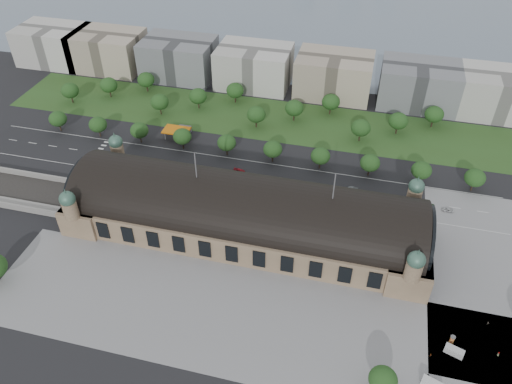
% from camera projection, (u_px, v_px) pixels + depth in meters
% --- Properties ---
extents(ground, '(900.00, 900.00, 0.00)m').
position_uv_depth(ground, '(245.00, 231.00, 213.57)').
color(ground, black).
rests_on(ground, ground).
extents(station, '(150.00, 48.40, 44.30)m').
position_uv_depth(station, '(245.00, 213.00, 207.08)').
color(station, '#9E8162').
rests_on(station, ground).
extents(track_cutting, '(70.00, 24.00, 3.10)m').
position_uv_depth(track_cutting, '(16.00, 194.00, 232.25)').
color(track_cutting, black).
rests_on(track_cutting, ground).
extents(plaza_south, '(190.00, 48.00, 0.12)m').
position_uv_depth(plaza_south, '(240.00, 318.00, 178.60)').
color(plaza_south, gray).
rests_on(plaza_south, ground).
extents(plaza_east, '(56.00, 100.00, 0.12)m').
position_uv_depth(plaza_east, '(500.00, 276.00, 194.11)').
color(plaza_east, gray).
rests_on(plaza_east, ground).
extents(road_slab, '(260.00, 26.00, 0.10)m').
position_uv_depth(road_slab, '(226.00, 173.00, 245.92)').
color(road_slab, black).
rests_on(road_slab, ground).
extents(grass_belt, '(300.00, 45.00, 0.10)m').
position_uv_depth(grass_belt, '(262.00, 118.00, 286.32)').
color(grass_belt, '#2F5120').
rests_on(grass_belt, ground).
extents(petrol_station, '(14.00, 13.00, 5.05)m').
position_uv_depth(petrol_station, '(181.00, 130.00, 270.97)').
color(petrol_station, orange).
rests_on(petrol_station, ground).
extents(lake, '(700.00, 320.00, 0.08)m').
position_uv_depth(lake, '(333.00, 3.00, 437.61)').
color(lake, slate).
rests_on(lake, ground).
extents(office_0, '(45.00, 32.00, 24.00)m').
position_uv_depth(office_0, '(54.00, 45.00, 338.10)').
color(office_0, silver).
rests_on(office_0, ground).
extents(office_1, '(45.00, 32.00, 24.00)m').
position_uv_depth(office_1, '(108.00, 51.00, 330.54)').
color(office_1, '#B7A890').
rests_on(office_1, ground).
extents(office_2, '(45.00, 32.00, 24.00)m').
position_uv_depth(office_2, '(179.00, 58.00, 321.09)').
color(office_2, gray).
rests_on(office_2, ground).
extents(office_3, '(45.00, 32.00, 24.00)m').
position_uv_depth(office_3, '(254.00, 67.00, 311.65)').
color(office_3, silver).
rests_on(office_3, ground).
extents(office_4, '(45.00, 32.00, 24.00)m').
position_uv_depth(office_4, '(334.00, 75.00, 302.20)').
color(office_4, '#B7A890').
rests_on(office_4, ground).
extents(office_5, '(45.00, 32.00, 24.00)m').
position_uv_depth(office_5, '(419.00, 85.00, 292.76)').
color(office_5, gray).
rests_on(office_5, ground).
extents(office_6, '(45.00, 32.00, 24.00)m').
position_uv_depth(office_6, '(500.00, 94.00, 284.25)').
color(office_6, silver).
rests_on(office_6, ground).
extents(tree_row_0, '(9.60, 9.60, 11.52)m').
position_uv_depth(tree_row_0, '(58.00, 119.00, 271.40)').
color(tree_row_0, '#2D2116').
rests_on(tree_row_0, ground).
extents(tree_row_1, '(9.60, 9.60, 11.52)m').
position_uv_depth(tree_row_1, '(98.00, 125.00, 266.86)').
color(tree_row_1, '#2D2116').
rests_on(tree_row_1, ground).
extents(tree_row_2, '(9.60, 9.60, 11.52)m').
position_uv_depth(tree_row_2, '(139.00, 130.00, 262.33)').
color(tree_row_2, '#2D2116').
rests_on(tree_row_2, ground).
extents(tree_row_3, '(9.60, 9.60, 11.52)m').
position_uv_depth(tree_row_3, '(182.00, 136.00, 257.80)').
color(tree_row_3, '#2D2116').
rests_on(tree_row_3, ground).
extents(tree_row_4, '(9.60, 9.60, 11.52)m').
position_uv_depth(tree_row_4, '(227.00, 143.00, 253.26)').
color(tree_row_4, '#2D2116').
rests_on(tree_row_4, ground).
extents(tree_row_5, '(9.60, 9.60, 11.52)m').
position_uv_depth(tree_row_5, '(273.00, 149.00, 248.73)').
color(tree_row_5, '#2D2116').
rests_on(tree_row_5, ground).
extents(tree_row_6, '(9.60, 9.60, 11.52)m').
position_uv_depth(tree_row_6, '(320.00, 156.00, 244.19)').
color(tree_row_6, '#2D2116').
rests_on(tree_row_6, ground).
extents(tree_row_7, '(9.60, 9.60, 11.52)m').
position_uv_depth(tree_row_7, '(370.00, 163.00, 239.66)').
color(tree_row_7, '#2D2116').
rests_on(tree_row_7, ground).
extents(tree_row_8, '(9.60, 9.60, 11.52)m').
position_uv_depth(tree_row_8, '(421.00, 170.00, 235.12)').
color(tree_row_8, '#2D2116').
rests_on(tree_row_8, ground).
extents(tree_row_9, '(9.60, 9.60, 11.52)m').
position_uv_depth(tree_row_9, '(475.00, 178.00, 230.59)').
color(tree_row_9, '#2D2116').
rests_on(tree_row_9, ground).
extents(tree_belt_0, '(10.40, 10.40, 12.48)m').
position_uv_depth(tree_belt_0, '(70.00, 91.00, 295.45)').
color(tree_belt_0, '#2D2116').
rests_on(tree_belt_0, ground).
extents(tree_belt_1, '(10.40, 10.40, 12.48)m').
position_uv_depth(tree_belt_1, '(109.00, 85.00, 300.88)').
color(tree_belt_1, '#2D2116').
rests_on(tree_belt_1, ground).
extents(tree_belt_2, '(10.40, 10.40, 12.48)m').
position_uv_depth(tree_belt_2, '(146.00, 80.00, 306.31)').
color(tree_belt_2, '#2D2116').
rests_on(tree_belt_2, ground).
extents(tree_belt_3, '(10.40, 10.40, 12.48)m').
position_uv_depth(tree_belt_3, '(160.00, 102.00, 284.68)').
color(tree_belt_3, '#2D2116').
rests_on(tree_belt_3, ground).
extents(tree_belt_4, '(10.40, 10.40, 12.48)m').
position_uv_depth(tree_belt_4, '(198.00, 96.00, 290.11)').
color(tree_belt_4, '#2D2116').
rests_on(tree_belt_4, ground).
extents(tree_belt_5, '(10.40, 10.40, 12.48)m').
position_uv_depth(tree_belt_5, '(235.00, 90.00, 295.54)').
color(tree_belt_5, '#2D2116').
rests_on(tree_belt_5, ground).
extents(tree_belt_6, '(10.40, 10.40, 12.48)m').
position_uv_depth(tree_belt_6, '(256.00, 114.00, 273.91)').
color(tree_belt_6, '#2D2116').
rests_on(tree_belt_6, ground).
extents(tree_belt_7, '(10.40, 10.40, 12.48)m').
position_uv_depth(tree_belt_7, '(294.00, 108.00, 279.34)').
color(tree_belt_7, '#2D2116').
rests_on(tree_belt_7, ground).
extents(tree_belt_8, '(10.40, 10.40, 12.48)m').
position_uv_depth(tree_belt_8, '(331.00, 102.00, 284.78)').
color(tree_belt_8, '#2D2116').
rests_on(tree_belt_8, ground).
extents(tree_belt_9, '(10.40, 10.40, 12.48)m').
position_uv_depth(tree_belt_9, '(361.00, 128.00, 263.14)').
color(tree_belt_9, '#2D2116').
rests_on(tree_belt_9, ground).
extents(tree_belt_10, '(10.40, 10.40, 12.48)m').
position_uv_depth(tree_belt_10, '(398.00, 121.00, 268.57)').
color(tree_belt_10, '#2D2116').
rests_on(tree_belt_10, ground).
extents(tree_belt_11, '(10.40, 10.40, 12.48)m').
position_uv_depth(tree_belt_11, '(434.00, 114.00, 274.01)').
color(tree_belt_11, '#2D2116').
rests_on(tree_belt_11, ground).
extents(tree_plaza_s, '(9.00, 9.00, 10.64)m').
position_uv_depth(tree_plaza_s, '(383.00, 380.00, 152.83)').
color(tree_plaza_s, '#2D2116').
rests_on(tree_plaza_s, ground).
extents(traffic_car_0, '(4.67, 2.14, 1.55)m').
position_uv_depth(traffic_car_0, '(84.00, 160.00, 252.74)').
color(traffic_car_0, silver).
rests_on(traffic_car_0, ground).
extents(traffic_car_2, '(4.95, 2.67, 1.32)m').
position_uv_depth(traffic_car_2, '(119.00, 167.00, 248.84)').
color(traffic_car_2, black).
rests_on(traffic_car_2, ground).
extents(traffic_car_3, '(5.78, 2.70, 1.63)m').
position_uv_depth(traffic_car_3, '(239.00, 171.00, 245.98)').
color(traffic_car_3, maroon).
rests_on(traffic_car_3, ground).
extents(traffic_car_4, '(4.34, 1.77, 1.47)m').
position_uv_depth(traffic_car_4, '(307.00, 196.00, 230.97)').
color(traffic_car_4, '#1C214F').
rests_on(traffic_car_4, ground).
extents(traffic_car_5, '(5.05, 2.28, 1.61)m').
position_uv_depth(traffic_car_5, '(353.00, 189.00, 234.89)').
color(traffic_car_5, '#57595E').
rests_on(traffic_car_5, ground).
extents(traffic_car_6, '(5.12, 2.38, 1.42)m').
position_uv_depth(traffic_car_6, '(447.00, 210.00, 223.27)').
color(traffic_car_6, silver).
rests_on(traffic_car_6, ground).
extents(parked_car_0, '(4.15, 2.89, 1.30)m').
position_uv_depth(parked_car_0, '(133.00, 174.00, 243.80)').
color(parked_car_0, black).
rests_on(parked_car_0, ground).
extents(parked_car_1, '(5.50, 4.17, 1.39)m').
position_uv_depth(parked_car_1, '(104.00, 169.00, 246.92)').
color(parked_car_1, maroon).
rests_on(parked_car_1, ground).
extents(parked_car_2, '(5.00, 4.53, 1.40)m').
position_uv_depth(parked_car_2, '(147.00, 179.00, 240.71)').
color(parked_car_2, '#161940').
rests_on(parked_car_2, ground).
extents(parked_car_3, '(4.27, 3.41, 1.37)m').
position_uv_depth(parked_car_3, '(140.00, 175.00, 243.32)').
color(parked_car_3, '#57585E').
rests_on(parked_car_3, ground).
extents(parked_car_4, '(4.61, 3.12, 1.44)m').
position_uv_depth(parked_car_4, '(197.00, 184.00, 237.67)').
color(parked_car_4, '#BBBABD').
rests_on(parked_car_4, ground).
extents(parked_car_5, '(5.93, 5.07, 1.51)m').
position_uv_depth(parked_car_5, '(220.00, 188.00, 235.54)').
color(parked_car_5, gray).
rests_on(parked_car_5, ground).
extents(parked_car_6, '(5.69, 3.83, 1.53)m').
position_uv_depth(parked_car_6, '(185.00, 182.00, 238.64)').
color(parked_car_6, black).
rests_on(parked_car_6, ground).
extents(bus_west, '(11.81, 3.30, 3.26)m').
position_uv_depth(bus_west, '(275.00, 185.00, 235.52)').
color(bus_west, '#A8281B').
rests_on(bus_west, ground).
extents(bus_mid, '(11.73, 3.53, 3.22)m').
position_uv_depth(bus_mid, '(265.00, 190.00, 232.93)').
color(bus_mid, silver).
rests_on(bus_mid, ground).
extents(bus_east, '(13.68, 3.95, 3.77)m').
position_uv_depth(bus_east, '(339.00, 202.00, 225.98)').
color(bus_east, silver).
rests_on(bus_east, ground).
extents(van_east, '(6.72, 4.40, 2.71)m').
position_uv_depth(van_east, '(453.00, 351.00, 166.85)').
color(van_east, silver).
rests_on(van_east, ground).
extents(van_south, '(7.27, 4.83, 2.93)m').
position_uv_depth(van_south, '(431.00, 384.00, 157.45)').
color(van_south, silver).
rests_on(van_south, ground).
extents(advertising_column, '(1.74, 1.74, 3.31)m').
position_uv_depth(advertising_column, '(452.00, 339.00, 169.81)').
color(advertising_column, '#DA4036').
rests_on(advertising_column, ground).
extents(pedestrian_1, '(0.66, 0.69, 1.58)m').
position_uv_depth(pedestrian_1, '(431.00, 355.00, 166.21)').
color(pedestrian_1, gray).
rests_on(pedestrian_1, ground).
extents(pedestrian_2, '(0.53, 0.80, 1.55)m').
position_uv_depth(pedestrian_2, '(488.00, 323.00, 176.17)').
color(pedestrian_2, gray).
rests_on(pedestrian_2, ground).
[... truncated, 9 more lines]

